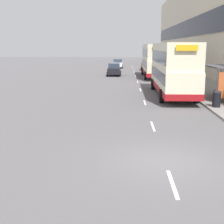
{
  "coord_description": "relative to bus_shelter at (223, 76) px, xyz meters",
  "views": [
    {
      "loc": [
        -1.45,
        -10.68,
        4.05
      ],
      "look_at": [
        -2.72,
        19.3,
        -2.29
      ],
      "focal_mm": 50.0,
      "sensor_mm": 36.0,
      "label": 1
    }
  ],
  "objects": [
    {
      "name": "lane_mark_3",
      "position": [
        -5.77,
        6.04,
        -1.87
      ],
      "size": [
        0.12,
        2.0,
        0.01
      ],
      "color": "silver",
      "rests_on": "ground_plane"
    },
    {
      "name": "bus_shelter",
      "position": [
        0.0,
        0.0,
        0.0
      ],
      "size": [
        1.6,
        4.2,
        2.48
      ],
      "color": "#4C4C51",
      "rests_on": "ground_plane"
    },
    {
      "name": "pavement",
      "position": [
        0.73,
        25.78,
        -1.81
      ],
      "size": [
        5.0,
        93.0,
        0.14
      ],
      "color": "gray",
      "rests_on": "ground_plane"
    },
    {
      "name": "double_decker_bus_ahead",
      "position": [
        -3.44,
        18.38,
        0.41
      ],
      "size": [
        2.85,
        11.11,
        4.3
      ],
      "color": "beige",
      "rests_on": "ground_plane"
    },
    {
      "name": "lane_mark_2",
      "position": [
        -5.77,
        -0.85,
        -1.87
      ],
      "size": [
        0.12,
        2.0,
        0.01
      ],
      "color": "silver",
      "rests_on": "ground_plane"
    },
    {
      "name": "ground_plane",
      "position": [
        -5.77,
        -12.72,
        -1.88
      ],
      "size": [
        220.0,
        220.0,
        0.0
      ],
      "primitive_type": "plane",
      "color": "#5B595B"
    },
    {
      "name": "litter_bin",
      "position": [
        -1.22,
        -3.02,
        -1.21
      ],
      "size": [
        0.55,
        0.55,
        1.05
      ],
      "color": "black",
      "rests_on": "ground_plane"
    },
    {
      "name": "car_0",
      "position": [
        -3.49,
        30.7,
        -0.98
      ],
      "size": [
        1.99,
        4.02,
        1.83
      ],
      "color": "maroon",
      "rests_on": "ground_plane"
    },
    {
      "name": "lane_mark_7",
      "position": [
        -5.77,
        33.6,
        -1.87
      ],
      "size": [
        0.12,
        2.0,
        0.01
      ],
      "color": "silver",
      "rests_on": "ground_plane"
    },
    {
      "name": "double_decker_bus_near",
      "position": [
        -3.3,
        2.62,
        0.41
      ],
      "size": [
        2.85,
        11.24,
        4.3
      ],
      "color": "beige",
      "rests_on": "ground_plane"
    },
    {
      "name": "car_2",
      "position": [
        -8.79,
        20.59,
        -1.03
      ],
      "size": [
        1.93,
        4.1,
        1.71
      ],
      "rotation": [
        0.0,
        0.0,
        3.14
      ],
      "color": "black",
      "rests_on": "ground_plane"
    },
    {
      "name": "lane_mark_6",
      "position": [
        -5.77,
        26.71,
        -1.87
      ],
      "size": [
        0.12,
        2.0,
        0.01
      ],
      "color": "silver",
      "rests_on": "ground_plane"
    },
    {
      "name": "lane_mark_0",
      "position": [
        -5.77,
        -14.63,
        -1.87
      ],
      "size": [
        0.12,
        2.0,
        0.01
      ],
      "color": "silver",
      "rests_on": "ground_plane"
    },
    {
      "name": "car_1",
      "position": [
        -8.67,
        36.52,
        -1.05
      ],
      "size": [
        1.99,
        4.22,
        1.65
      ],
      "rotation": [
        0.0,
        0.0,
        3.14
      ],
      "color": "silver",
      "rests_on": "ground_plane"
    },
    {
      "name": "terrace_facade",
      "position": [
        4.72,
        25.78,
        5.88
      ],
      "size": [
        3.1,
        93.0,
        15.52
      ],
      "color": "beige",
      "rests_on": "ground_plane"
    },
    {
      "name": "lane_mark_5",
      "position": [
        -5.77,
        19.82,
        -1.87
      ],
      "size": [
        0.12,
        2.0,
        0.01
      ],
      "color": "silver",
      "rests_on": "ground_plane"
    },
    {
      "name": "lane_mark_4",
      "position": [
        -5.77,
        12.93,
        -1.87
      ],
      "size": [
        0.12,
        2.0,
        0.01
      ],
      "color": "silver",
      "rests_on": "ground_plane"
    },
    {
      "name": "lane_mark_8",
      "position": [
        -5.77,
        40.49,
        -1.87
      ],
      "size": [
        0.12,
        2.0,
        0.01
      ],
      "color": "silver",
      "rests_on": "ground_plane"
    },
    {
      "name": "lane_mark_1",
      "position": [
        -5.77,
        -7.74,
        -1.87
      ],
      "size": [
        0.12,
        2.0,
        0.01
      ],
      "color": "silver",
      "rests_on": "ground_plane"
    }
  ]
}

